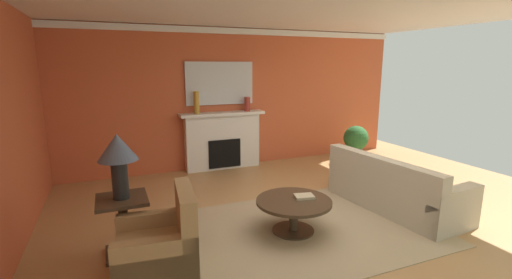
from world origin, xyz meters
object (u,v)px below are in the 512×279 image
Objects in this scene: mantel_mirror at (220,83)px; potted_plant at (356,141)px; fireplace at (223,142)px; side_table at (124,222)px; vase_mantel_left at (196,103)px; sofa at (393,190)px; armchair_near_window at (160,250)px; coffee_table at (294,208)px; vase_mantel_right at (247,104)px; table_lamp at (118,154)px.

mantel_mirror is 1.75× the size of potted_plant.
fireplace is 2.57× the size of side_table.
vase_mantel_left is at bearing 170.09° from potted_plant.
mantel_mirror is 0.67× the size of sofa.
armchair_near_window is 2.08× the size of vase_mantel_left.
fireplace reaches higher than sofa.
sofa is at bearing 7.55° from armchair_near_window.
sofa is 2.17× the size of coffee_table.
vase_mantel_left is at bearing -174.85° from fireplace.
fireplace is 0.97m from vase_mantel_right.
armchair_near_window reaches higher than coffee_table.
fireplace is 1.24m from mantel_mirror.
fireplace reaches higher than side_table.
vase_mantel_right reaches higher than table_lamp.
mantel_mirror reaches higher than coffee_table.
mantel_mirror is at bearing 90.00° from fireplace.
vase_mantel_left is (1.59, 2.91, 0.22)m from table_lamp.
side_table is 0.82m from table_lamp.
mantel_mirror is 1.94× the size of table_lamp.
mantel_mirror reaches higher than table_lamp.
vase_mantel_right is (0.55, -0.05, 0.79)m from fireplace.
coffee_table is 3.32× the size of vase_mantel_right.
mantel_mirror reaches higher than sofa.
vase_mantel_left reaches higher than fireplace.
side_table is at bearing -124.78° from mantel_mirror.
vase_mantel_right is at bearing -17.18° from mantel_mirror.
vase_mantel_left is 3.71m from potted_plant.
vase_mantel_right reaches higher than side_table.
table_lamp is at bearing -155.85° from potted_plant.
armchair_near_window is at bearing -63.38° from side_table.
armchair_near_window is 0.95× the size of coffee_table.
mantel_mirror is at bearing 165.21° from potted_plant.
vase_mantel_right is at bearing 79.49° from coffee_table.
potted_plant is (4.80, 2.94, 0.19)m from armchair_near_window.
sofa reaches higher than side_table.
vase_mantel_right reaches higher than sofa.
vase_mantel_left is (-0.55, -0.05, 0.87)m from fireplace.
mantel_mirror is 3.35m from potted_plant.
vase_mantel_right reaches higher than potted_plant.
fireplace is 0.83× the size of sofa.
potted_plant is at bearing 40.31° from coffee_table.
vase_mantel_left reaches higher than table_lamp.
sofa is at bearing -2.43° from side_table.
sofa is (1.77, -3.13, -0.28)m from fireplace.
sofa is 1.81m from coffee_table.
mantel_mirror reaches higher than vase_mantel_left.
vase_mantel_right is (-1.22, 3.08, 1.07)m from sofa.
sofa is 2.61× the size of potted_plant.
coffee_table is (-1.81, -0.10, 0.04)m from sofa.
sofa is at bearing -60.53° from fireplace.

